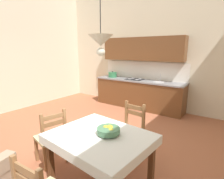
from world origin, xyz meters
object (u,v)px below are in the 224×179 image
Objects in this scene: kitchen_cabinetry at (139,81)px; dining_chair_tv_side at (51,138)px; fruit_bowl at (109,130)px; dining_chair_kitchen_side at (130,131)px; dining_table at (100,143)px; pendant_lamp at (101,41)px.

dining_chair_tv_side is at bearing -86.63° from kitchen_cabinetry.
dining_chair_tv_side is 1.13m from fruit_bowl.
dining_table is at bearing -86.73° from dining_chair_kitchen_side.
fruit_bowl is 1.14m from pendant_lamp.
fruit_bowl reaches higher than dining_table.
kitchen_cabinetry is 3.62m from dining_table.
fruit_bowl is 0.37× the size of pendant_lamp.
kitchen_cabinetry reaches higher than fruit_bowl.
dining_chair_tv_side is 1.32m from dining_chair_kitchen_side.
dining_table is at bearing -71.05° from kitchen_cabinetry.
dining_chair_kitchen_side is (1.12, -2.53, -0.41)m from kitchen_cabinetry.
dining_table is 1.67× the size of pendant_lamp.
dining_chair_tv_side is at bearing -134.08° from dining_chair_kitchen_side.
dining_chair_tv_side is 1.16× the size of pendant_lamp.
dining_table is 1.45× the size of dining_chair_tv_side.
dining_chair_tv_side is (0.20, -3.48, -0.41)m from kitchen_cabinetry.
fruit_bowl is (0.14, -0.81, 0.37)m from dining_chair_kitchen_side.
dining_chair_tv_side reaches higher than fruit_bowl.
fruit_bowl is at bearing -80.40° from dining_chair_kitchen_side.
pendant_lamp is at bearing -91.71° from dining_chair_kitchen_side.
dining_table is 0.90m from dining_chair_kitchen_side.
dining_chair_kitchen_side is 0.91m from fruit_bowl.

